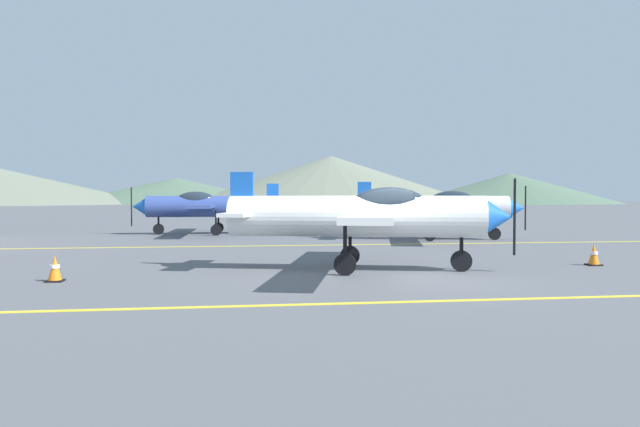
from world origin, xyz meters
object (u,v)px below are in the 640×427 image
Objects in this scene: car_sedan at (417,211)px; traffic_cone_front at (594,255)px; airplane_near at (366,215)px; traffic_cone_side at (55,269)px; airplane_far at (208,206)px; airplane_mid at (439,207)px.

traffic_cone_front is (-2.52, -24.07, -0.56)m from car_sedan.
airplane_near is 14.31× the size of traffic_cone_front.
airplane_near is at bearing 7.79° from traffic_cone_side.
airplane_near reaches higher than traffic_cone_side.
car_sedan is (13.77, 9.27, -0.59)m from airplane_far.
airplane_near is at bearing -118.77° from airplane_mid.
airplane_near is 11.29m from airplane_mid.
airplane_mid is 14.33× the size of traffic_cone_side.
traffic_cone_side is (-7.31, -1.00, -1.14)m from airplane_near.
airplane_near is 14.31× the size of traffic_cone_side.
airplane_mid is 14.33× the size of traffic_cone_front.
traffic_cone_front is (0.99, -9.76, -1.14)m from airplane_mid.
traffic_cone_side is (-13.74, -1.14, 0.00)m from traffic_cone_front.
car_sedan reaches higher than traffic_cone_side.
airplane_far is 14.34× the size of traffic_cone_front.
airplane_far reaches higher than traffic_cone_side.
airplane_far is 16.61m from car_sedan.
airplane_far is 18.62m from traffic_cone_front.
airplane_far is at bearing 127.26° from traffic_cone_front.
car_sedan is (8.94, 24.21, -0.59)m from airplane_near.
traffic_cone_side is (-2.49, -15.94, -1.14)m from airplane_far.
car_sedan is 7.53× the size of traffic_cone_side.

